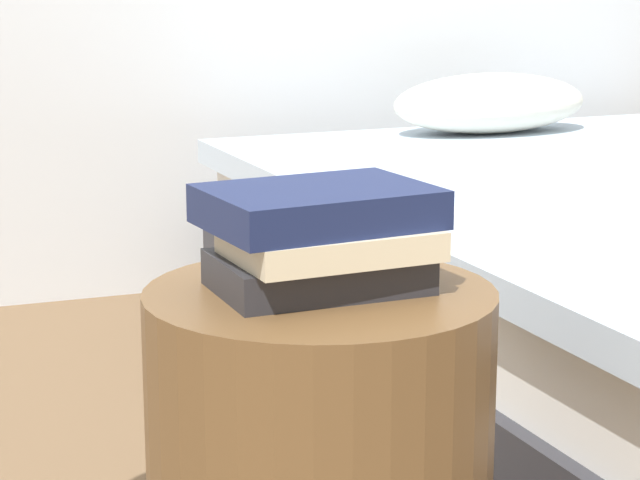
% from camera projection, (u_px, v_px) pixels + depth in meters
% --- Properties ---
extents(book_charcoal, '(0.25, 0.17, 0.04)m').
position_uv_depth(book_charcoal, '(315.00, 272.00, 1.51)').
color(book_charcoal, '#28282D').
rests_on(book_charcoal, side_table).
extents(book_cream, '(0.25, 0.18, 0.04)m').
position_uv_depth(book_cream, '(330.00, 242.00, 1.49)').
color(book_cream, beige).
rests_on(book_cream, book_charcoal).
extents(book_navy, '(0.29, 0.22, 0.05)m').
position_uv_depth(book_navy, '(317.00, 207.00, 1.49)').
color(book_navy, '#19234C').
rests_on(book_navy, book_cream).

